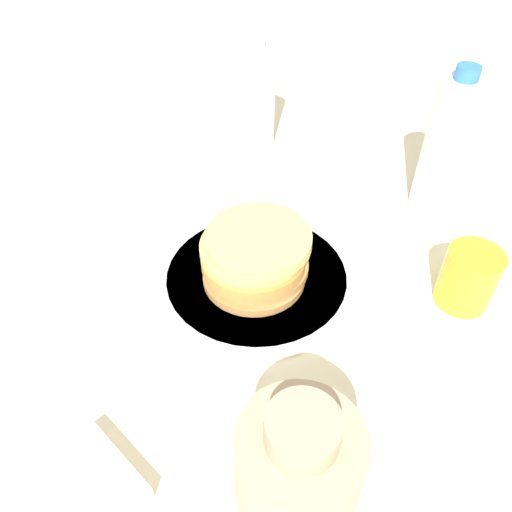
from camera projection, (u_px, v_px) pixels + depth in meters
ground_plane at (262, 281)px, 0.66m from camera, size 4.00×4.00×0.00m
plate at (256, 278)px, 0.65m from camera, size 0.26×0.26×0.01m
pancake_stack at (255, 256)px, 0.63m from camera, size 0.15×0.14×0.07m
juice_glass at (468, 278)px, 0.61m from camera, size 0.07×0.07×0.08m
cream_jug at (298, 465)px, 0.42m from camera, size 0.11×0.11×0.13m
water_bottle_near at (254, 97)px, 0.85m from camera, size 0.07×0.07×0.19m
water_bottle_mid at (446, 146)px, 0.71m from camera, size 0.06×0.06×0.22m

